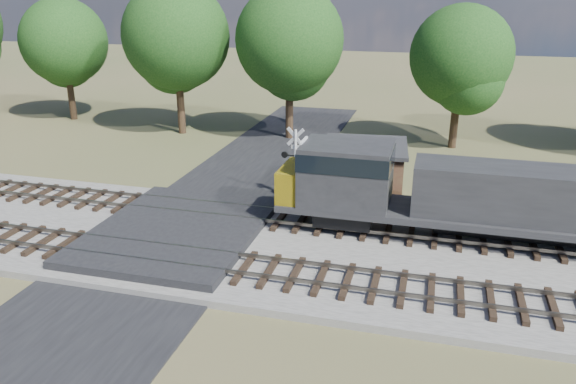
% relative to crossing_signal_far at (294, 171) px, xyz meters
% --- Properties ---
extents(ground, '(160.00, 160.00, 0.00)m').
position_rel_crossing_signal_far_xyz_m(ground, '(-3.74, -6.52, -1.63)').
color(ground, '#49552D').
rests_on(ground, ground).
extents(ballast_bed, '(140.00, 10.00, 0.30)m').
position_rel_crossing_signal_far_xyz_m(ballast_bed, '(6.26, -6.02, -1.48)').
color(ballast_bed, gray).
rests_on(ballast_bed, ground).
extents(road, '(7.00, 60.00, 0.08)m').
position_rel_crossing_signal_far_xyz_m(road, '(-3.74, -6.52, -1.59)').
color(road, black).
rests_on(road, ground).
extents(crossing_panel, '(7.00, 9.00, 0.62)m').
position_rel_crossing_signal_far_xyz_m(crossing_panel, '(-3.74, -6.02, -1.32)').
color(crossing_panel, '#262628').
rests_on(crossing_panel, ground).
extents(track_near, '(140.00, 2.60, 0.33)m').
position_rel_crossing_signal_far_xyz_m(track_near, '(-0.62, -8.52, -1.22)').
color(track_near, black).
rests_on(track_near, ballast_bed).
extents(track_far, '(140.00, 2.60, 0.33)m').
position_rel_crossing_signal_far_xyz_m(track_far, '(-0.62, -3.52, -1.22)').
color(track_far, black).
rests_on(track_far, ballast_bed).
extents(crossing_signal_far, '(1.57, 0.43, 3.92)m').
position_rel_crossing_signal_far_xyz_m(crossing_signal_far, '(0.00, 0.00, 0.00)').
color(crossing_signal_far, silver).
rests_on(crossing_signal_far, ground).
extents(equipment_shed, '(4.69, 4.69, 2.93)m').
position_rel_crossing_signal_far_xyz_m(equipment_shed, '(3.44, 1.29, -0.15)').
color(equipment_shed, '#4F2C21').
rests_on(equipment_shed, ground).
extents(treeline, '(81.53, 10.12, 11.93)m').
position_rel_crossing_signal_far_xyz_m(treeline, '(2.20, 12.57, 5.43)').
color(treeline, black).
rests_on(treeline, ground).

